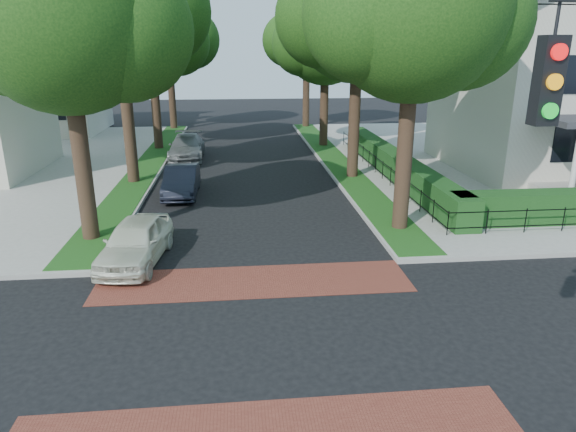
% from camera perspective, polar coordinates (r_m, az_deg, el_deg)
% --- Properties ---
extents(ground, '(120.00, 120.00, 0.00)m').
position_cam_1_polar(ground, '(12.15, -3.25, -13.74)').
color(ground, black).
rests_on(ground, ground).
extents(sidewalk_ne, '(30.00, 30.00, 0.15)m').
position_cam_1_polar(sidewalk_ne, '(35.97, 28.06, 5.85)').
color(sidewalk_ne, gray).
rests_on(sidewalk_ne, ground).
extents(crosswalk_far, '(9.00, 2.20, 0.01)m').
position_cam_1_polar(crosswalk_far, '(14.96, -3.82, -7.26)').
color(crosswalk_far, maroon).
rests_on(crosswalk_far, ground).
extents(grass_strip_ne, '(1.60, 29.80, 0.02)m').
position_cam_1_polar(grass_strip_ne, '(30.62, 5.27, 6.26)').
color(grass_strip_ne, '#194213').
rests_on(grass_strip_ne, sidewalk_ne).
extents(grass_strip_nw, '(1.60, 29.80, 0.02)m').
position_cam_1_polar(grass_strip_nw, '(30.49, -15.19, 5.65)').
color(grass_strip_nw, '#194213').
rests_on(grass_strip_nw, sidewalk_nw).
extents(tree_right_near, '(7.75, 6.67, 10.66)m').
position_cam_1_polar(tree_right_near, '(18.58, 14.00, 21.38)').
color(tree_right_near, black).
rests_on(tree_right_near, sidewalk_ne).
extents(tree_right_mid, '(8.25, 7.09, 11.22)m').
position_cam_1_polar(tree_right_mid, '(26.31, 7.96, 21.39)').
color(tree_right_mid, black).
rests_on(tree_right_mid, sidewalk_ne).
extents(tree_right_far, '(7.25, 6.23, 9.74)m').
position_cam_1_polar(tree_right_far, '(35.06, 4.29, 18.87)').
color(tree_right_far, black).
rests_on(tree_right_far, sidewalk_ne).
extents(tree_right_back, '(7.50, 6.45, 10.20)m').
position_cam_1_polar(tree_right_back, '(43.96, 2.19, 19.21)').
color(tree_right_back, black).
rests_on(tree_right_back, sidewalk_ne).
extents(tree_left_near, '(7.50, 6.45, 10.20)m').
position_cam_1_polar(tree_left_near, '(18.28, -23.10, 19.46)').
color(tree_left_near, black).
rests_on(tree_left_near, sidewalk_nw).
extents(tree_left_mid, '(8.00, 6.88, 11.48)m').
position_cam_1_polar(tree_left_mid, '(26.12, -18.12, 21.54)').
color(tree_left_mid, black).
rests_on(tree_left_mid, sidewalk_nw).
extents(tree_left_far, '(7.00, 6.02, 9.86)m').
position_cam_1_polar(tree_left_far, '(34.91, -14.83, 18.71)').
color(tree_left_far, black).
rests_on(tree_left_far, sidewalk_nw).
extents(tree_left_back, '(7.75, 6.66, 10.44)m').
position_cam_1_polar(tree_left_back, '(43.86, -13.04, 18.98)').
color(tree_left_back, black).
rests_on(tree_left_back, sidewalk_nw).
extents(hedge_main_road, '(1.00, 18.00, 1.20)m').
position_cam_1_polar(hedge_main_road, '(27.17, 11.73, 5.71)').
color(hedge_main_road, '#153D15').
rests_on(hedge_main_road, sidewalk_ne).
extents(fence_main_road, '(0.06, 18.00, 0.90)m').
position_cam_1_polar(fence_main_road, '(26.97, 10.08, 5.39)').
color(fence_main_road, black).
rests_on(fence_main_road, sidewalk_ne).
extents(house_left_far, '(10.00, 9.00, 10.14)m').
position_cam_1_polar(house_left_far, '(44.96, -26.30, 14.58)').
color(house_left_far, silver).
rests_on(house_left_far, sidewalk_nw).
extents(parked_car_front, '(2.14, 4.25, 1.39)m').
position_cam_1_polar(parked_car_front, '(16.67, -16.58, -2.72)').
color(parked_car_front, silver).
rests_on(parked_car_front, ground).
extents(parked_car_middle, '(1.44, 4.07, 1.34)m').
position_cam_1_polar(parked_car_middle, '(23.87, -11.75, 3.82)').
color(parked_car_middle, black).
rests_on(parked_car_middle, ground).
extents(parked_car_rear, '(2.08, 4.98, 1.44)m').
position_cam_1_polar(parked_car_rear, '(31.99, -11.18, 7.52)').
color(parked_car_rear, slate).
rests_on(parked_car_rear, ground).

